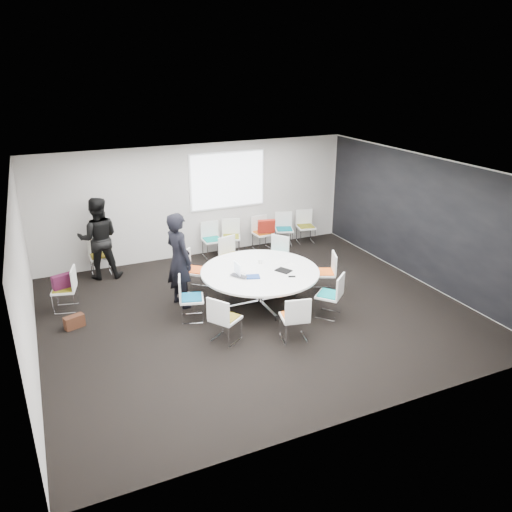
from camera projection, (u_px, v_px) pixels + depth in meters
name	position (u px, v px, depth m)	size (l,w,h in m)	color
room_shell	(260.00, 244.00, 9.43)	(8.08, 7.08, 2.88)	black
conference_table	(260.00, 278.00, 10.02)	(2.37, 2.37, 0.73)	silver
projection_screen	(228.00, 180.00, 12.48)	(1.90, 0.03, 1.35)	white
chair_ring_a	(324.00, 280.00, 10.63)	(0.59, 0.60, 0.88)	silver
chair_ring_b	(276.00, 263.00, 11.56)	(0.63, 0.63, 0.88)	silver
chair_ring_c	(232.00, 263.00, 11.52)	(0.56, 0.55, 0.88)	silver
chair_ring_d	(195.00, 278.00, 10.74)	(0.64, 0.64, 0.88)	silver
chair_ring_e	(191.00, 306.00, 9.48)	(0.56, 0.57, 0.88)	silver
chair_ring_f	(225.00, 327.00, 8.75)	(0.63, 0.63, 0.88)	silver
chair_ring_g	(294.00, 326.00, 8.78)	(0.55, 0.54, 0.88)	silver
chair_ring_h	(329.00, 303.00, 9.62)	(0.64, 0.64, 0.88)	silver
chair_back_a	(212.00, 246.00, 12.58)	(0.47, 0.46, 0.88)	silver
chair_back_b	(231.00, 243.00, 12.78)	(0.59, 0.58, 0.88)	silver
chair_back_c	(263.00, 239.00, 13.07)	(0.49, 0.48, 0.88)	silver
chair_back_d	(284.00, 236.00, 13.36)	(0.59, 0.58, 0.88)	silver
chair_back_e	(306.00, 233.00, 13.57)	(0.54, 0.53, 0.88)	silver
chair_spare_left	(66.00, 297.00, 9.86)	(0.54, 0.55, 0.88)	silver
chair_person_back	(101.00, 263.00, 11.52)	(0.47, 0.45, 0.88)	silver
person_main	(179.00, 260.00, 9.83)	(0.71, 0.46, 1.94)	black
person_back	(99.00, 238.00, 11.14)	(0.91, 0.71, 1.88)	black
laptop	(240.00, 275.00, 9.70)	(0.35, 0.23, 0.03)	#333338
laptop_lid	(237.00, 269.00, 9.71)	(0.30, 0.02, 0.22)	silver
notebook_black	(284.00, 270.00, 9.93)	(0.22, 0.30, 0.02)	black
tablet_folio	(253.00, 277.00, 9.64)	(0.26, 0.20, 0.03)	navy
papers_right	(282.00, 261.00, 10.42)	(0.30, 0.21, 0.00)	silver
papers_front	(288.00, 265.00, 10.20)	(0.30, 0.21, 0.00)	silver
cup	(260.00, 262.00, 10.28)	(0.08, 0.08, 0.09)	white
phone	(292.00, 277.00, 9.67)	(0.14, 0.07, 0.01)	black
maroon_bag	(63.00, 281.00, 9.74)	(0.40, 0.14, 0.28)	#41112A
brown_bag	(74.00, 322.00, 9.25)	(0.36, 0.16, 0.24)	#3E2013
red_jacket	(266.00, 226.00, 12.73)	(0.44, 0.10, 0.35)	maroon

